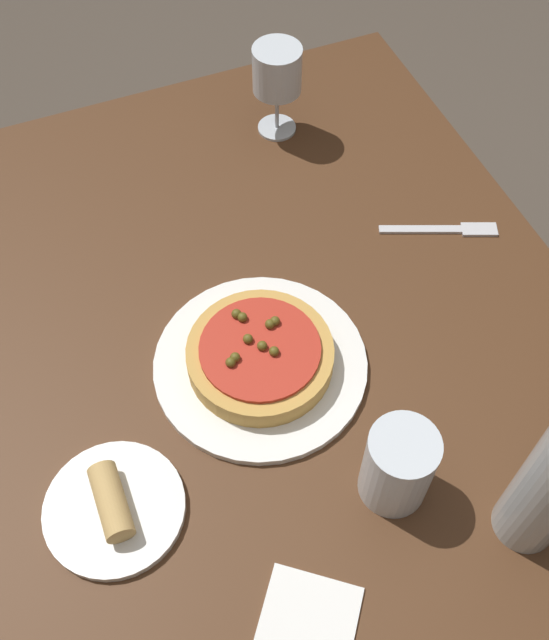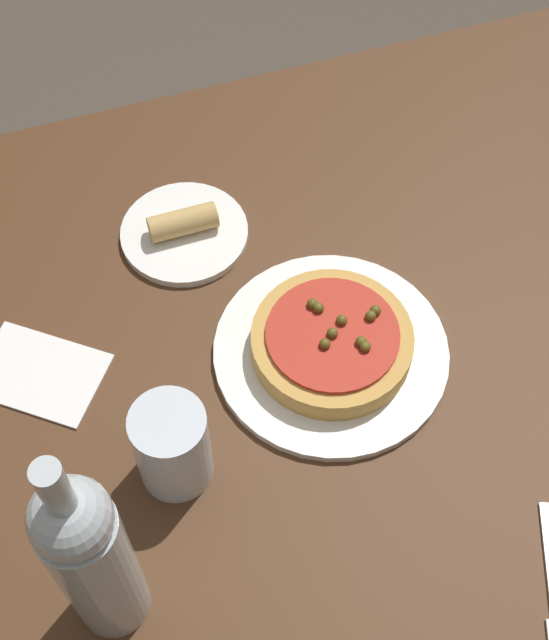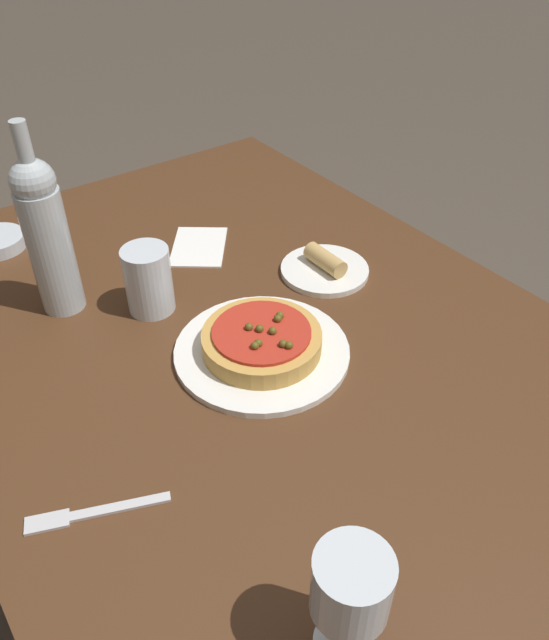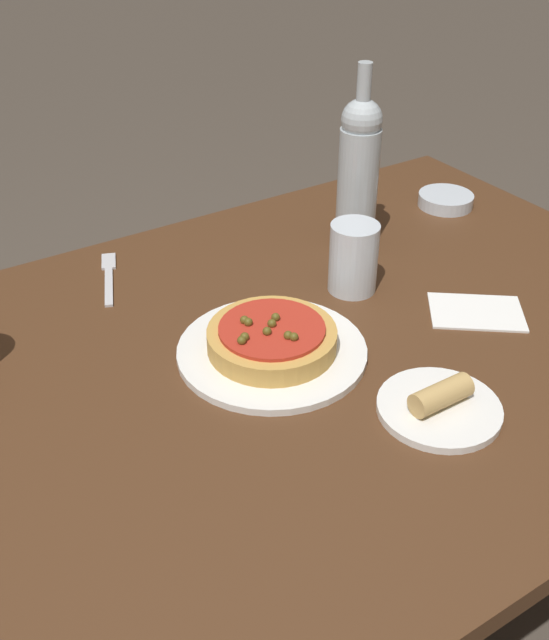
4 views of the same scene
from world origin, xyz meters
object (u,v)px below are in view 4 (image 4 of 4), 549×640
(dining_table, at_px, (314,379))
(pizza, at_px, (272,338))
(water_cup, at_px, (353,258))
(fork, at_px, (109,275))
(side_bowl, at_px, (446,200))
(dinner_plate, at_px, (272,351))
(side_plate, at_px, (439,405))
(wine_bottle, at_px, (358,172))

(dining_table, height_order, pizza, pizza)
(water_cup, bearing_deg, fork, 141.63)
(pizza, height_order, water_cup, water_cup)
(pizza, bearing_deg, side_bowl, 22.73)
(dining_table, height_order, dinner_plate, dinner_plate)
(fork, bearing_deg, pizza, -139.45)
(pizza, distance_m, side_plate, 0.27)
(side_bowl, bearing_deg, side_plate, -134.17)
(dinner_plate, height_order, side_bowl, side_bowl)
(fork, bearing_deg, wine_bottle, -86.04)
(wine_bottle, height_order, fork, wine_bottle)
(fork, bearing_deg, side_plate, -135.83)
(water_cup, bearing_deg, side_bowl, 23.37)
(side_bowl, height_order, side_plate, side_plate)
(wine_bottle, bearing_deg, side_plate, -113.96)
(dinner_plate, relative_size, side_bowl, 2.53)
(water_cup, bearing_deg, side_plate, -106.88)
(pizza, height_order, side_plate, pizza)
(dinner_plate, bearing_deg, side_plate, -62.83)
(dining_table, relative_size, water_cup, 11.16)
(dinner_plate, xyz_separation_m, fork, (-0.12, 0.37, -0.00))
(dining_table, distance_m, fork, 0.43)
(dining_table, xyz_separation_m, water_cup, (0.15, 0.10, 0.14))
(water_cup, bearing_deg, wine_bottle, 50.96)
(pizza, xyz_separation_m, fork, (-0.12, 0.37, -0.03))
(wine_bottle, bearing_deg, dinner_plate, -146.57)
(side_plate, bearing_deg, dinner_plate, 117.17)
(pizza, distance_m, water_cup, 0.25)
(side_bowl, distance_m, fork, 0.74)
(water_cup, height_order, side_plate, water_cup)
(dining_table, relative_size, dinner_plate, 4.72)
(pizza, distance_m, fork, 0.39)
(dinner_plate, xyz_separation_m, side_plate, (0.13, -0.24, 0.01))
(wine_bottle, xyz_separation_m, water_cup, (-0.10, -0.13, -0.09))
(dinner_plate, height_order, pizza, pizza)
(dinner_plate, distance_m, water_cup, 0.25)
(side_bowl, relative_size, side_plate, 0.67)
(wine_bottle, relative_size, water_cup, 2.80)
(dining_table, xyz_separation_m, pizza, (-0.08, 0.01, 0.11))
(side_bowl, distance_m, side_plate, 0.70)
(dinner_plate, height_order, side_plate, side_plate)
(dinner_plate, relative_size, water_cup, 2.36)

